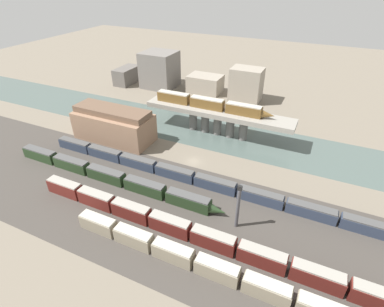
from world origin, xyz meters
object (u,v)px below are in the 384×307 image
train_on_bridge (211,104)px  train_yard_near (222,272)px  warehouse_building (114,124)px  signal_tower (238,207)px  train_yard_outer (199,180)px  train_yard_far (111,176)px  train_yard_mid (195,234)px

train_on_bridge → train_yard_near: size_ratio=0.61×
train_on_bridge → warehouse_building: size_ratio=1.57×
train_yard_near → signal_tower: (-1.84, 15.18, 4.30)m
train_on_bridge → train_yard_outer: 34.32m
train_yard_far → train_on_bridge: bearing=70.0°
train_on_bridge → train_yard_mid: train_on_bridge is taller
train_yard_outer → warehouse_building: 41.19m
train_yard_mid → signal_tower: 11.78m
signal_tower → train_yard_far: bearing=177.7°
train_on_bridge → warehouse_building: bearing=-147.1°
train_yard_mid → train_yard_outer: (-7.73, 19.59, -0.37)m
train_yard_far → warehouse_building: bearing=124.2°
train_yard_near → train_yard_mid: 11.37m
train_yard_near → train_yard_far: size_ratio=1.04×
train_yard_near → train_yard_far: train_yard_near is taller
train_yard_mid → train_yard_far: size_ratio=1.30×
train_on_bridge → train_yard_far: train_on_bridge is taller
train_yard_mid → train_yard_far: train_yard_mid is taller
train_yard_far → train_yard_outer: size_ratio=0.66×
train_yard_mid → warehouse_building: (-46.88, 31.74, 3.71)m
train_on_bridge → warehouse_building: train_on_bridge is taller
warehouse_building → signal_tower: 58.95m
warehouse_building → train_yard_mid: bearing=-34.1°
train_on_bridge → train_yard_near: bearing=-65.8°
train_yard_far → signal_tower: signal_tower is taller
train_yard_mid → train_yard_far: 33.49m
train_on_bridge → signal_tower: 49.45m
train_yard_mid → train_yard_outer: size_ratio=0.85×
train_on_bridge → signal_tower: bearing=-60.5°
train_yard_outer → warehouse_building: size_ratio=3.76×
train_on_bridge → signal_tower: size_ratio=3.61×
train_yard_mid → signal_tower: bearing=49.0°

